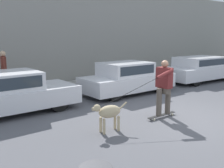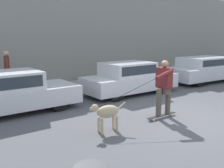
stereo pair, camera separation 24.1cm
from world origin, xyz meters
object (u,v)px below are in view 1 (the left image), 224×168
(parked_car_1, at_px, (127,79))
(parked_car_2, at_px, (201,69))
(skateboarder, at_px, (164,86))
(pedestrian_with_bag, at_px, (4,70))
(parked_car_0, at_px, (8,94))
(dog, at_px, (109,112))

(parked_car_1, height_order, parked_car_2, parked_car_1)
(parked_car_1, relative_size, skateboarder, 1.44)
(parked_car_2, bearing_deg, pedestrian_with_bag, 166.60)
(parked_car_0, relative_size, parked_car_2, 0.91)
(parked_car_1, xyz_separation_m, parked_car_2, (5.09, 0.00, 0.01))
(dog, relative_size, skateboarder, 0.36)
(dog, bearing_deg, parked_car_0, -57.86)
(parked_car_2, distance_m, dog, 8.92)
(parked_car_0, xyz_separation_m, pedestrian_with_bag, (0.57, 2.59, 0.45))
(dog, distance_m, skateboarder, 2.06)
(parked_car_2, height_order, skateboarder, skateboarder)
(parked_car_2, xyz_separation_m, dog, (-8.34, -3.14, -0.14))
(skateboarder, height_order, pedestrian_with_bag, pedestrian_with_bag)
(parked_car_0, distance_m, dog, 3.51)
(dog, distance_m, pedestrian_with_bag, 5.84)
(dog, bearing_deg, parked_car_1, -130.52)
(parked_car_0, relative_size, skateboarder, 1.48)
(parked_car_0, relative_size, dog, 4.17)
(parked_car_1, height_order, dog, parked_car_1)
(pedestrian_with_bag, bearing_deg, dog, -70.72)
(skateboarder, bearing_deg, parked_car_2, -155.13)
(parked_car_2, bearing_deg, dog, -157.31)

